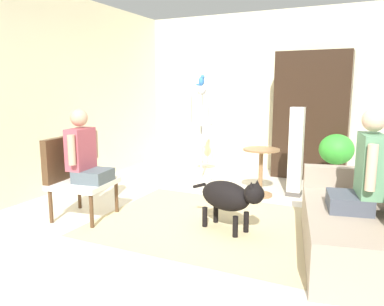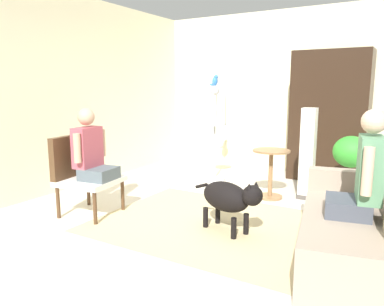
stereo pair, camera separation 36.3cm
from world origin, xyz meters
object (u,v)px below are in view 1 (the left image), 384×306
at_px(armchair, 74,172).
at_px(armoire_cabinet, 312,116).
at_px(person_on_couch, 364,171).
at_px(round_end_table, 261,167).
at_px(column_lamp, 296,153).
at_px(bird_cage_stand, 201,135).
at_px(person_on_armchair, 85,153).
at_px(dog, 229,196).
at_px(couch, 363,225).
at_px(potted_plant, 336,155).
at_px(parrot, 202,81).

height_order(armchair, armoire_cabinet, armoire_cabinet).
height_order(person_on_couch, round_end_table, person_on_couch).
xyz_separation_m(round_end_table, column_lamp, (0.43, 0.23, 0.20)).
relative_size(person_on_couch, bird_cage_stand, 0.59).
xyz_separation_m(armchair, round_end_table, (1.75, 1.75, -0.12)).
bearing_deg(person_on_armchair, dog, 10.95).
distance_m(armchair, bird_cage_stand, 2.35).
relative_size(armchair, bird_cage_stand, 0.61).
distance_m(couch, dog, 1.29).
relative_size(armchair, armoire_cabinet, 0.45).
bearing_deg(column_lamp, person_on_couch, -63.44).
xyz_separation_m(armchair, potted_plant, (2.68, 2.28, 0.03)).
distance_m(person_on_couch, column_lamp, 1.96).
relative_size(couch, bird_cage_stand, 1.20).
bearing_deg(person_on_armchair, round_end_table, 47.35).
distance_m(person_on_armchair, round_end_table, 2.37).
bearing_deg(bird_cage_stand, person_on_couch, -39.86).
distance_m(armchair, armoire_cabinet, 3.93).
bearing_deg(potted_plant, round_end_table, -150.04).
bearing_deg(dog, round_end_table, 91.53).
height_order(round_end_table, column_lamp, column_lamp).
relative_size(potted_plant, column_lamp, 0.70).
xyz_separation_m(parrot, armoire_cabinet, (1.57, 0.96, -0.57)).
xyz_separation_m(armchair, bird_cage_stand, (0.62, 2.26, 0.20)).
bearing_deg(round_end_table, couch, -48.29).
height_order(parrot, armoire_cabinet, armoire_cabinet).
bearing_deg(person_on_couch, armchair, -175.66).
relative_size(person_on_couch, parrot, 5.16).
relative_size(armchair, column_lamp, 0.76).
distance_m(parrot, armoire_cabinet, 1.93).
distance_m(person_on_couch, person_on_armchair, 2.90).
bearing_deg(parrot, person_on_armchair, -101.68).
distance_m(couch, person_on_couch, 0.50).
height_order(dog, column_lamp, column_lamp).
relative_size(armchair, dog, 1.05).
bearing_deg(armchair, person_on_couch, 4.34).
bearing_deg(column_lamp, dog, -103.33).
height_order(bird_cage_stand, parrot, parrot).
distance_m(bird_cage_stand, parrot, 0.87).
xyz_separation_m(armchair, column_lamp, (2.18, 1.98, 0.08)).
bearing_deg(bird_cage_stand, potted_plant, 0.66).
height_order(armchair, person_on_armchair, person_on_armchair).
bearing_deg(person_on_couch, person_on_armchair, -175.82).
relative_size(column_lamp, armoire_cabinet, 0.60).
bearing_deg(bird_cage_stand, parrot, -0.00).
relative_size(person_on_couch, column_lamp, 0.72).
distance_m(person_on_armchair, column_lamp, 2.81).
height_order(person_on_couch, person_on_armchair, person_on_couch).
distance_m(couch, armchair, 3.09).
relative_size(bird_cage_stand, parrot, 8.79).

